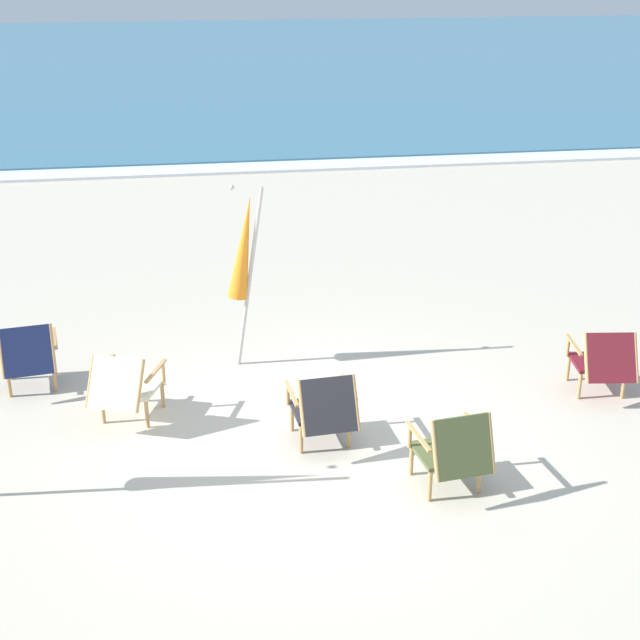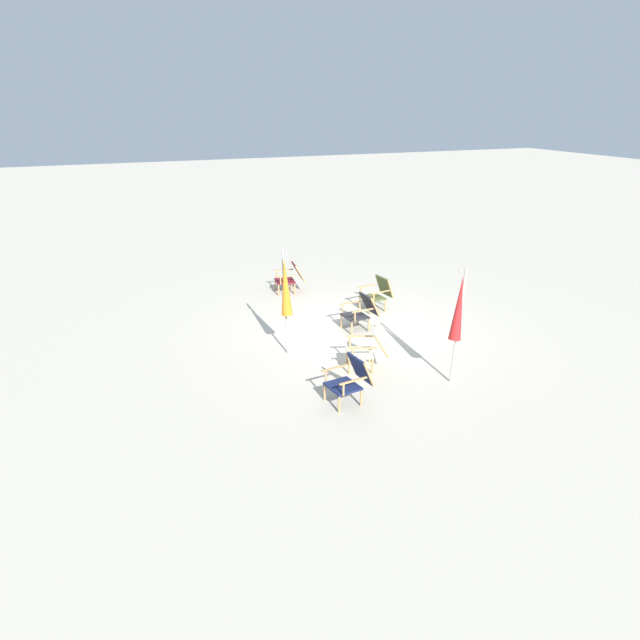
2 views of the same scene
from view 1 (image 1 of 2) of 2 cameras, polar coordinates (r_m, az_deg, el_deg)
The scene contains 9 objects.
ground_plane at distance 8.71m, azimuth -0.42°, elevation -7.79°, with size 80.00×80.00×0.00m, color beige.
sea at distance 39.57m, azimuth -7.69°, elevation 16.28°, with size 80.00×40.00×0.10m, color teal.
surf_band at distance 19.55m, azimuth -5.63°, elevation 9.70°, with size 80.00×1.10×0.06m, color white.
beach_chair_back_left at distance 7.83m, azimuth 8.55°, elevation -8.23°, with size 0.66×0.75×0.81m.
beach_chair_front_right at distance 9.04m, azimuth -12.42°, elevation -4.13°, with size 0.81×0.92×0.78m.
beach_chair_front_left at distance 9.94m, azimuth -18.14°, elevation -2.16°, with size 0.66×0.78×0.80m.
beach_chair_back_right at distance 8.42m, azimuth 0.26°, elevation -5.65°, with size 0.63×0.78×0.79m.
beach_chair_far_center at distance 9.81m, azimuth 17.68°, elevation -2.48°, with size 0.67×0.83×0.78m.
umbrella_furled_orange at distance 9.77m, azimuth -4.89°, elevation 4.51°, with size 0.44×0.26×2.11m.
Camera 1 is at (-1.12, -7.41, 4.44)m, focal length 50.00 mm.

